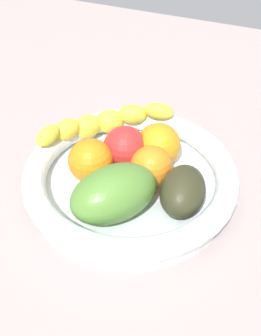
{
  "coord_description": "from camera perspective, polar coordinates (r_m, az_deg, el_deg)",
  "views": [
    {
      "loc": [
        18.17,
        -47.82,
        52.49
      ],
      "look_at": [
        0.0,
        0.0,
        7.71
      ],
      "focal_mm": 52.5,
      "sensor_mm": 36.0,
      "label": 1
    }
  ],
  "objects": [
    {
      "name": "banana_draped_left",
      "position": [
        0.76,
        -3.55,
        5.26
      ],
      "size": [
        16.66,
        15.61,
        5.19
      ],
      "color": "yellow",
      "rests_on": "fruit_bowl"
    },
    {
      "name": "orange_front",
      "position": [
        0.72,
        3.28,
        2.71
      ],
      "size": [
        6.43,
        6.43,
        6.43
      ],
      "primitive_type": "sphere",
      "color": "orange",
      "rests_on": "fruit_bowl"
    },
    {
      "name": "kitchen_counter",
      "position": [
        0.72,
        0.0,
        -3.71
      ],
      "size": [
        120.0,
        120.0,
        3.0
      ],
      "primitive_type": "cube",
      "color": "#A59390",
      "rests_on": "ground"
    },
    {
      "name": "tomato_red",
      "position": [
        0.71,
        -0.64,
        2.36
      ],
      "size": [
        6.46,
        6.46,
        6.46
      ],
      "primitive_type": "sphere",
      "color": "red",
      "rests_on": "fruit_bowl"
    },
    {
      "name": "orange_mid_left",
      "position": [
        0.69,
        -4.66,
        0.84
      ],
      "size": [
        6.42,
        6.42,
        6.42
      ],
      "primitive_type": "sphere",
      "color": "orange",
      "rests_on": "fruit_bowl"
    },
    {
      "name": "orange_mid_right",
      "position": [
        0.68,
        2.41,
        0.2
      ],
      "size": [
        5.93,
        5.93,
        5.93
      ],
      "primitive_type": "sphere",
      "color": "orange",
      "rests_on": "fruit_bowl"
    },
    {
      "name": "avocado_dark",
      "position": [
        0.65,
        6.06,
        -2.69
      ],
      "size": [
        6.7,
        9.03,
        5.85
      ],
      "primitive_type": "ellipsoid",
      "rotation": [
        0.0,
        0.0,
        1.66
      ],
      "color": "#33331D",
      "rests_on": "fruit_bowl"
    },
    {
      "name": "mango_green",
      "position": [
        0.64,
        -2.25,
        -2.89
      ],
      "size": [
        13.6,
        14.31,
        7.24
      ],
      "primitive_type": "ellipsoid",
      "rotation": [
        0.0,
        0.0,
        0.9
      ],
      "color": "#548733",
      "rests_on": "fruit_bowl"
    },
    {
      "name": "fruit_bowl",
      "position": [
        0.69,
        0.0,
        -1.31
      ],
      "size": [
        30.37,
        30.37,
        5.03
      ],
      "color": "silver",
      "rests_on": "kitchen_counter"
    }
  ]
}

